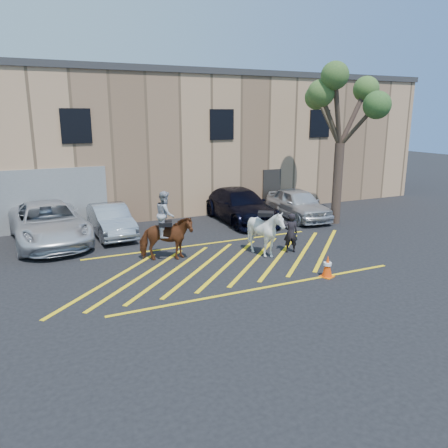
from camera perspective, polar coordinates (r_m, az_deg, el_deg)
name	(u,v)px	position (r m, az deg, el deg)	size (l,w,h in m)	color
ground	(226,260)	(15.70, 0.25, -4.77)	(90.00, 90.00, 0.00)	black
car_white_pickup	(49,223)	(19.04, -21.94, 0.12)	(2.71, 5.87, 1.63)	silver
car_silver_sedan	(110,220)	(19.40, -14.61, 0.48)	(1.41, 4.06, 1.34)	#969CA4
car_blue_suv	(240,205)	(21.33, 2.09, 2.44)	(2.18, 5.36, 1.56)	black
car_white_suv	(298,204)	(22.17, 9.63, 2.63)	(1.77, 4.41, 1.50)	silver
handler	(291,233)	(16.62, 8.71, -1.15)	(0.55, 0.36, 1.51)	black
warehouse	(139,140)	(26.26, -11.06, 10.71)	(32.42, 10.20, 7.30)	tan
hatching_zone	(229,263)	(15.44, 0.72, -5.08)	(12.60, 5.12, 0.01)	yellow
mounted_bay	(166,233)	(15.58, -7.61, -1.15)	(2.07, 1.39, 2.51)	brown
saddled_white	(265,232)	(16.02, 5.43, -1.08)	(2.10, 2.15, 1.79)	white
traffic_cone	(327,266)	(14.42, 13.36, -5.37)	(0.49, 0.49, 0.73)	orange
tree	(342,101)	(21.19, 15.20, 15.27)	(3.99, 4.37, 7.31)	#4D372F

